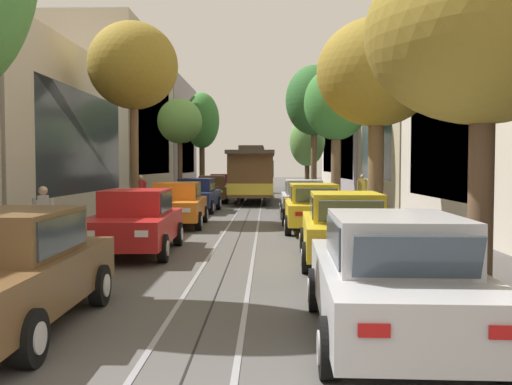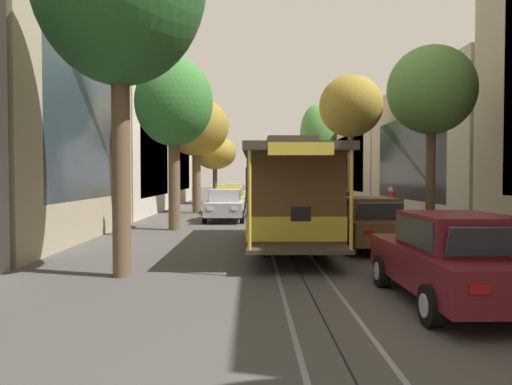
# 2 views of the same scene
# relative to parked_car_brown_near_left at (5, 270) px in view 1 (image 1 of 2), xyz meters

# --- Properties ---
(ground_plane) EXTENTS (160.00, 160.00, 0.00)m
(ground_plane) POSITION_rel_parked_car_brown_near_left_xyz_m (2.60, 19.69, -0.80)
(ground_plane) COLOR #4C4947
(trolley_track_rails) EXTENTS (1.14, 67.30, 0.01)m
(trolley_track_rails) POSITION_rel_parked_car_brown_near_left_xyz_m (2.60, 23.62, -0.79)
(trolley_track_rails) COLOR gray
(trolley_track_rails) RESTS_ON ground
(building_facade_left) EXTENTS (5.61, 59.00, 10.88)m
(building_facade_left) POSITION_rel_parked_car_brown_near_left_xyz_m (-6.67, 28.17, 3.89)
(building_facade_left) COLOR beige
(building_facade_left) RESTS_ON ground
(building_facade_right) EXTENTS (5.12, 59.00, 10.59)m
(building_facade_right) POSITION_rel_parked_car_brown_near_left_xyz_m (11.65, 25.57, 3.57)
(building_facade_right) COLOR #BCAD93
(building_facade_right) RESTS_ON ground
(parked_car_brown_near_left) EXTENTS (2.05, 4.38, 1.58)m
(parked_car_brown_near_left) POSITION_rel_parked_car_brown_near_left_xyz_m (0.00, 0.00, 0.00)
(parked_car_brown_near_left) COLOR brown
(parked_car_brown_near_left) RESTS_ON ground
(parked_car_red_second_left) EXTENTS (2.09, 4.40, 1.58)m
(parked_car_red_second_left) POSITION_rel_parked_car_brown_near_left_xyz_m (0.19, 6.57, 0.00)
(parked_car_red_second_left) COLOR red
(parked_car_red_second_left) RESTS_ON ground
(parked_car_orange_mid_left) EXTENTS (2.10, 4.41, 1.58)m
(parked_car_orange_mid_left) POSITION_rel_parked_car_brown_near_left_xyz_m (0.23, 12.80, 0.00)
(parked_car_orange_mid_left) COLOR orange
(parked_car_orange_mid_left) RESTS_ON ground
(parked_car_navy_fourth_left) EXTENTS (2.11, 4.41, 1.58)m
(parked_car_navy_fourth_left) POSITION_rel_parked_car_brown_near_left_xyz_m (0.12, 19.11, 0.00)
(parked_car_navy_fourth_left) COLOR #19234C
(parked_car_navy_fourth_left) RESTS_ON ground
(parked_car_brown_fifth_left) EXTENTS (2.15, 4.42, 1.58)m
(parked_car_brown_fifth_left) POSITION_rel_parked_car_brown_near_left_xyz_m (0.17, 26.17, 0.00)
(parked_car_brown_fifth_left) COLOR brown
(parked_car_brown_fifth_left) RESTS_ON ground
(parked_car_maroon_sixth_left) EXTENTS (2.02, 4.37, 1.58)m
(parked_car_maroon_sixth_left) POSITION_rel_parked_car_brown_near_left_xyz_m (0.21, 32.79, 0.00)
(parked_car_maroon_sixth_left) COLOR maroon
(parked_car_maroon_sixth_left) RESTS_ON ground
(parked_car_silver_near_right) EXTENTS (2.10, 4.41, 1.58)m
(parked_car_silver_near_right) POSITION_rel_parked_car_brown_near_left_xyz_m (5.01, -0.35, 0.00)
(parked_car_silver_near_right) COLOR #B7B7BC
(parked_car_silver_near_right) RESTS_ON ground
(parked_car_yellow_second_right) EXTENTS (2.14, 4.42, 1.58)m
(parked_car_yellow_second_right) POSITION_rel_parked_car_brown_near_left_xyz_m (5.20, 5.27, 0.00)
(parked_car_yellow_second_right) COLOR gold
(parked_car_yellow_second_right) RESTS_ON ground
(parked_car_yellow_mid_right) EXTENTS (2.01, 4.36, 1.58)m
(parked_car_yellow_mid_right) POSITION_rel_parked_car_brown_near_left_xyz_m (4.99, 11.46, 0.00)
(parked_car_yellow_mid_right) COLOR gold
(parked_car_yellow_mid_right) RESTS_ON ground
(parked_car_silver_fourth_right) EXTENTS (2.04, 4.38, 1.58)m
(parked_car_silver_fourth_right) POSITION_rel_parked_car_brown_near_left_xyz_m (5.00, 16.58, 0.00)
(parked_car_silver_fourth_right) COLOR #B7B7BC
(parked_car_silver_fourth_right) RESTS_ON ground
(street_tree_kerb_left_second) EXTENTS (3.41, 3.75, 7.69)m
(street_tree_kerb_left_second) POSITION_rel_parked_car_brown_near_left_xyz_m (-1.69, 14.38, 5.18)
(street_tree_kerb_left_second) COLOR brown
(street_tree_kerb_left_second) RESTS_ON ground
(street_tree_kerb_left_mid) EXTENTS (2.66, 2.53, 6.18)m
(street_tree_kerb_left_mid) POSITION_rel_parked_car_brown_near_left_xyz_m (-1.76, 26.22, 3.99)
(street_tree_kerb_left_mid) COLOR brown
(street_tree_kerb_left_mid) RESTS_ON ground
(street_tree_kerb_left_fourth) EXTENTS (2.87, 2.88, 8.17)m
(street_tree_kerb_left_fourth) POSITION_rel_parked_car_brown_near_left_xyz_m (-1.90, 38.82, 5.01)
(street_tree_kerb_left_fourth) COLOR #4C3826
(street_tree_kerb_left_fourth) RESTS_ON ground
(street_tree_kerb_right_near) EXTENTS (3.44, 3.77, 5.51)m
(street_tree_kerb_right_near) POSITION_rel_parked_car_brown_near_left_xyz_m (6.61, 1.08, 3.32)
(street_tree_kerb_right_near) COLOR brown
(street_tree_kerb_right_near) RESTS_ON ground
(street_tree_kerb_right_second) EXTENTS (3.91, 3.35, 6.97)m
(street_tree_kerb_right_second) POSITION_rel_parked_car_brown_near_left_xyz_m (7.01, 11.15, 4.34)
(street_tree_kerb_right_second) COLOR brown
(street_tree_kerb_right_second) RESTS_ON ground
(street_tree_kerb_right_mid) EXTENTS (3.21, 2.74, 7.10)m
(street_tree_kerb_right_mid) POSITION_rel_parked_car_brown_near_left_xyz_m (6.88, 20.78, 4.38)
(street_tree_kerb_right_mid) COLOR brown
(street_tree_kerb_right_mid) RESTS_ON ground
(street_tree_kerb_right_fourth) EXTENTS (3.80, 3.63, 8.87)m
(street_tree_kerb_right_fourth) POSITION_rel_parked_car_brown_near_left_xyz_m (6.58, 30.35, 5.69)
(street_tree_kerb_right_fourth) COLOR brown
(street_tree_kerb_right_fourth) RESTS_ON ground
(street_tree_kerb_right_far) EXTENTS (3.04, 2.81, 6.45)m
(street_tree_kerb_right_far) POSITION_rel_parked_car_brown_near_left_xyz_m (6.92, 41.32, 3.46)
(street_tree_kerb_right_far) COLOR #4C3826
(street_tree_kerb_right_far) RESTS_ON ground
(cable_car_trolley) EXTENTS (2.64, 9.15, 3.28)m
(cable_car_trolley) POSITION_rel_parked_car_brown_near_left_xyz_m (2.60, 25.72, 0.86)
(cable_car_trolley) COLOR brown
(cable_car_trolley) RESTS_ON ground
(motorcycle_with_rider) EXTENTS (0.60, 1.99, 1.37)m
(motorcycle_with_rider) POSITION_rel_parked_car_brown_near_left_xyz_m (4.53, -0.40, -0.15)
(motorcycle_with_rider) COLOR black
(motorcycle_with_rider) RESTS_ON ground
(pedestrian_on_left_pavement) EXTENTS (0.55, 0.40, 1.67)m
(pedestrian_on_left_pavement) POSITION_rel_parked_car_brown_near_left_xyz_m (-2.07, 6.42, 0.15)
(pedestrian_on_left_pavement) COLOR slate
(pedestrian_on_left_pavement) RESTS_ON ground
(pedestrian_on_right_pavement) EXTENTS (0.55, 0.39, 1.72)m
(pedestrian_on_right_pavement) POSITION_rel_parked_car_brown_near_left_xyz_m (8.51, 22.53, 0.17)
(pedestrian_on_right_pavement) COLOR black
(pedestrian_on_right_pavement) RESTS_ON ground
(pedestrian_crossing_far) EXTENTS (0.55, 0.42, 1.73)m
(pedestrian_crossing_far) POSITION_rel_parked_car_brown_near_left_xyz_m (-2.54, 19.18, 0.18)
(pedestrian_crossing_far) COLOR #4C4233
(pedestrian_crossing_far) RESTS_ON ground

